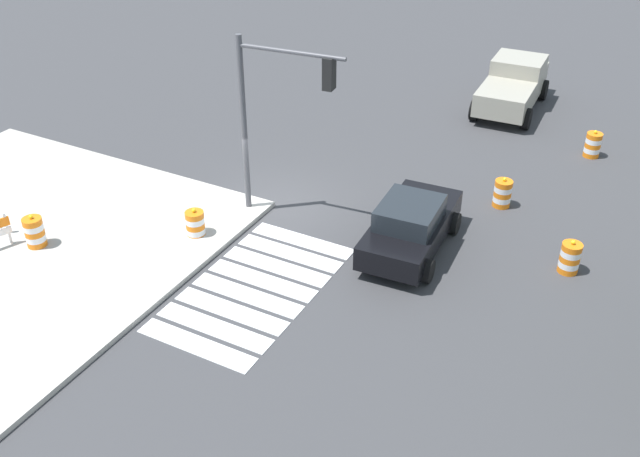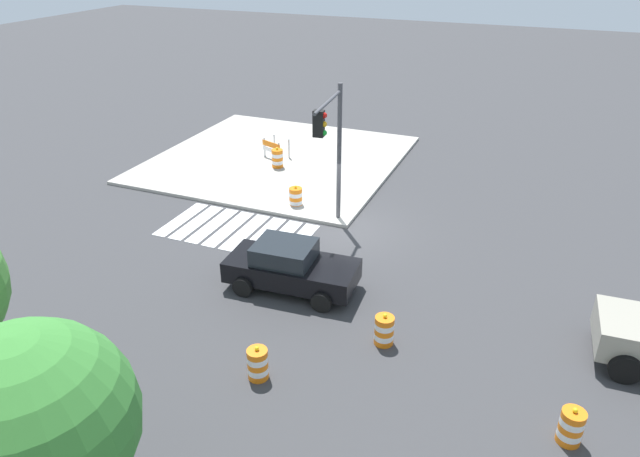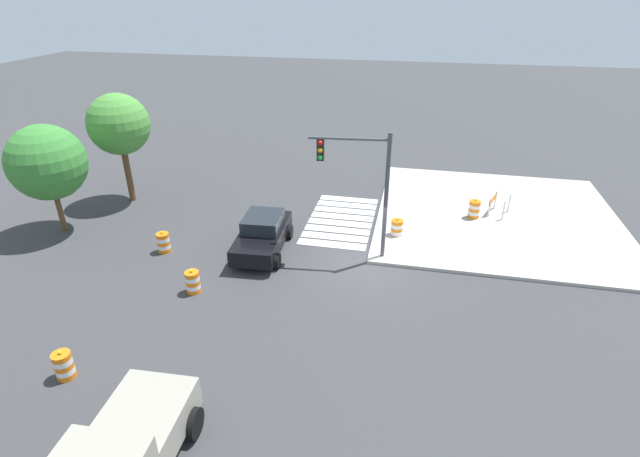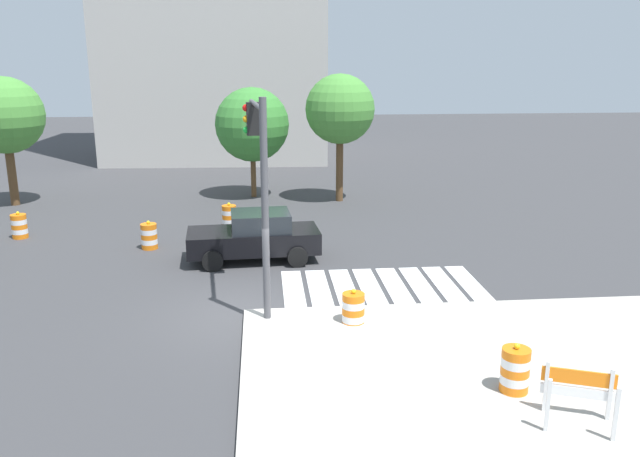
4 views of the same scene
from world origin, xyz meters
name	(u,v)px [view 3 (image 3 of 4)]	position (x,y,z in m)	size (l,w,h in m)	color
ground_plane	(367,264)	(0.00, 0.00, 0.00)	(120.00, 120.00, 0.00)	#38383A
sidewalk_corner	(497,216)	(6.00, -6.00, 0.07)	(12.00, 12.00, 0.15)	#ADA89E
crosswalk_stripes	(341,220)	(4.00, 1.80, 0.01)	(5.85, 3.20, 0.02)	silver
sports_car	(263,234)	(0.27, 4.74, 0.81)	(4.41, 2.35, 1.63)	black
traffic_barrel_near_corner	(64,365)	(-8.50, 8.24, 0.45)	(0.56, 0.56, 1.02)	orange
traffic_barrel_crosswalk_end	(397,229)	(2.73, -1.07, 0.45)	(0.56, 0.56, 1.02)	orange
traffic_barrel_median_near	(163,242)	(-0.78, 9.05, 0.45)	(0.56, 0.56, 1.02)	orange
traffic_barrel_median_far	(193,282)	(-3.46, 6.38, 0.45)	(0.56, 0.56, 1.02)	orange
traffic_barrel_on_sidewalk	(474,209)	(5.41, -4.77, 0.60)	(0.56, 0.56, 1.02)	orange
construction_barricade	(496,203)	(6.15, -5.87, 0.72)	(1.43, 1.17, 1.00)	silver
traffic_light_pole	(359,174)	(0.48, 0.53, 3.91)	(0.64, 3.28, 5.50)	#4C4C51
street_tree_streetside_mid	(119,125)	(4.15, 13.58, 4.23)	(3.16, 3.16, 5.84)	brown
street_tree_streetside_far	(47,163)	(0.14, 14.85, 3.46)	(3.48, 3.48, 5.21)	brown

